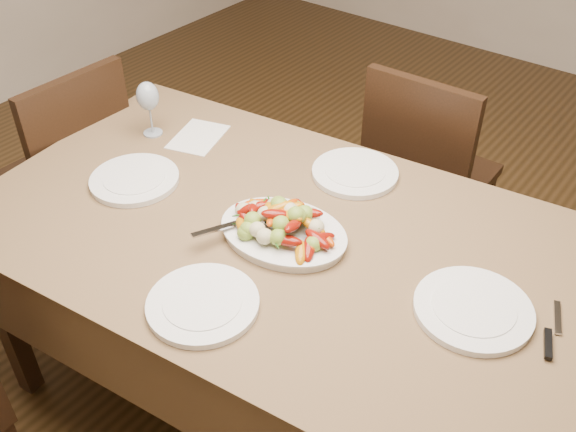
% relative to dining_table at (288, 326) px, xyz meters
% --- Properties ---
extents(floor, '(6.00, 6.00, 0.00)m').
position_rel_dining_table_xyz_m(floor, '(-0.24, 0.21, -0.38)').
color(floor, '#392611').
rests_on(floor, ground).
extents(dining_table, '(1.95, 1.26, 0.76)m').
position_rel_dining_table_xyz_m(dining_table, '(0.00, 0.00, 0.00)').
color(dining_table, brown).
rests_on(dining_table, ground).
extents(chair_far, '(0.43, 0.43, 0.95)m').
position_rel_dining_table_xyz_m(chair_far, '(0.01, 0.90, 0.10)').
color(chair_far, black).
rests_on(chair_far, ground).
extents(chair_left, '(0.42, 0.42, 0.95)m').
position_rel_dining_table_xyz_m(chair_left, '(-1.12, 0.01, 0.10)').
color(chair_left, black).
rests_on(chair_left, ground).
extents(serving_platter, '(0.38, 0.30, 0.02)m').
position_rel_dining_table_xyz_m(serving_platter, '(0.00, -0.02, 0.39)').
color(serving_platter, white).
rests_on(serving_platter, dining_table).
extents(roasted_vegetables, '(0.31, 0.23, 0.09)m').
position_rel_dining_table_xyz_m(roasted_vegetables, '(0.00, -0.02, 0.45)').
color(roasted_vegetables, '#6F0D05').
rests_on(roasted_vegetables, serving_platter).
extents(serving_spoon, '(0.28, 0.15, 0.03)m').
position_rel_dining_table_xyz_m(serving_spoon, '(-0.06, -0.07, 0.43)').
color(serving_spoon, '#9EA0A8').
rests_on(serving_spoon, serving_platter).
extents(plate_left, '(0.27, 0.27, 0.02)m').
position_rel_dining_table_xyz_m(plate_left, '(-0.53, -0.10, 0.39)').
color(plate_left, white).
rests_on(plate_left, dining_table).
extents(plate_right, '(0.29, 0.29, 0.02)m').
position_rel_dining_table_xyz_m(plate_right, '(0.54, 0.04, 0.39)').
color(plate_right, white).
rests_on(plate_right, dining_table).
extents(plate_far, '(0.27, 0.27, 0.02)m').
position_rel_dining_table_xyz_m(plate_far, '(-0.01, 0.35, 0.39)').
color(plate_far, white).
rests_on(plate_far, dining_table).
extents(plate_near, '(0.28, 0.28, 0.02)m').
position_rel_dining_table_xyz_m(plate_near, '(0.01, -0.35, 0.39)').
color(plate_near, white).
rests_on(plate_near, dining_table).
extents(wine_glass, '(0.08, 0.08, 0.20)m').
position_rel_dining_table_xyz_m(wine_glass, '(-0.70, 0.14, 0.48)').
color(wine_glass, '#8C99A5').
rests_on(wine_glass, dining_table).
extents(menu_card, '(0.21, 0.25, 0.00)m').
position_rel_dining_table_xyz_m(menu_card, '(-0.56, 0.22, 0.38)').
color(menu_card, silver).
rests_on(menu_card, dining_table).
extents(table_knife, '(0.09, 0.19, 0.01)m').
position_rel_dining_table_xyz_m(table_knife, '(0.71, 0.09, 0.38)').
color(table_knife, '#9EA0A8').
rests_on(table_knife, dining_table).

